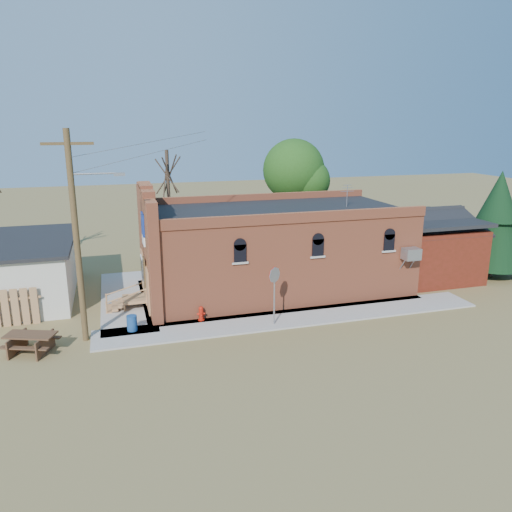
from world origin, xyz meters
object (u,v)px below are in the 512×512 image
object	(u,v)px
stop_sign	(274,280)
utility_pole	(77,233)
trash_barrel	(132,323)
brick_bar	(270,249)
fire_hydrant	(201,313)
picnic_table	(31,341)

from	to	relation	value
stop_sign	utility_pole	bearing A→B (deg)	164.16
utility_pole	stop_sign	size ratio (longest dim) A/B	3.24
stop_sign	trash_barrel	world-z (taller)	stop_sign
brick_bar	trash_barrel	bearing A→B (deg)	-153.01
fire_hydrant	stop_sign	bearing A→B (deg)	0.13
trash_barrel	fire_hydrant	bearing A→B (deg)	5.26
fire_hydrant	picnic_table	xyz separation A→B (m)	(-7.31, -1.30, 0.12)
brick_bar	utility_pole	world-z (taller)	utility_pole
stop_sign	picnic_table	size ratio (longest dim) A/B	1.16
fire_hydrant	trash_barrel	distance (m)	3.24
utility_pole	stop_sign	bearing A→B (deg)	-5.36
brick_bar	utility_pole	bearing A→B (deg)	-156.31
stop_sign	picnic_table	bearing A→B (deg)	169.06
stop_sign	picnic_table	world-z (taller)	stop_sign
brick_bar	picnic_table	world-z (taller)	brick_bar
brick_bar	utility_pole	size ratio (longest dim) A/B	1.82
trash_barrel	stop_sign	bearing A→B (deg)	-9.60
utility_pole	fire_hydrant	size ratio (longest dim) A/B	12.83
utility_pole	fire_hydrant	distance (m)	6.78
brick_bar	fire_hydrant	size ratio (longest dim) A/B	23.38
fire_hydrant	utility_pole	bearing A→B (deg)	-149.90
picnic_table	brick_bar	bearing A→B (deg)	43.51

